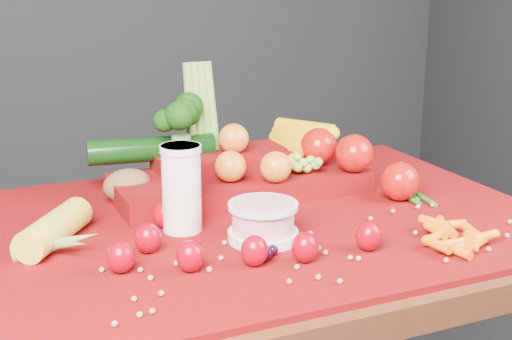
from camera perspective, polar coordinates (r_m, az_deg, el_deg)
name	(u,v)px	position (r m, az deg, el deg)	size (l,w,h in m)	color
table	(260,269)	(1.39, 0.34, -7.94)	(1.10, 0.80, 0.75)	#32170B
red_cloth	(260,220)	(1.35, 0.34, -4.04)	(1.05, 0.75, 0.01)	#660803
milk_glass	(181,185)	(1.27, -5.98, -1.22)	(0.07, 0.07, 0.16)	silver
yogurt_bowl	(263,220)	(1.23, 0.57, -4.05)	(0.12, 0.12, 0.07)	silver
strawberry_scatter	(222,241)	(1.17, -2.76, -5.68)	(0.44, 0.28, 0.06)	#980017
dark_grape_cluster	(263,250)	(1.17, 0.60, -6.41)	(0.06, 0.05, 0.03)	black
soybean_scatter	(310,253)	(1.18, 4.34, -6.64)	(0.84, 0.24, 0.01)	olive
corn_ear	(56,239)	(1.23, -15.71, -5.34)	(0.25, 0.26, 0.06)	yellow
potato	(128,186)	(1.45, -10.20, -1.24)	(0.10, 0.07, 0.07)	brown
baby_carrot_pile	(451,235)	(1.27, 15.32, -5.01)	(0.17, 0.17, 0.03)	orange
green_bean_pile	(409,194)	(1.50, 12.17, -1.90)	(0.14, 0.12, 0.01)	#246316
produce_mound	(249,165)	(1.48, -0.58, 0.42)	(0.61, 0.36, 0.27)	#660803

